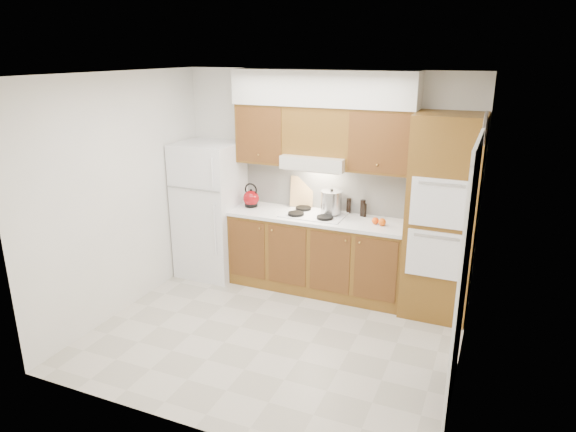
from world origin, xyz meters
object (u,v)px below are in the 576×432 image
Objects in this scene: fridge at (211,210)px; oven_cabinet at (442,218)px; kettle at (251,198)px; stock_pot at (331,202)px.

fridge is 0.78× the size of oven_cabinet.
stock_pot is (1.02, 0.07, 0.05)m from kettle.
kettle is at bearing 178.96° from oven_cabinet.
stock_pot is at bearing 175.09° from oven_cabinet.
fridge is 6.75× the size of stock_pot.
stock_pot is (1.57, 0.14, 0.24)m from fridge.
kettle is 1.03m from stock_pot.
kettle is 0.78× the size of stock_pot.
oven_cabinet is (2.85, 0.03, 0.24)m from fridge.
fridge is at bearing -174.74° from stock_pot.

